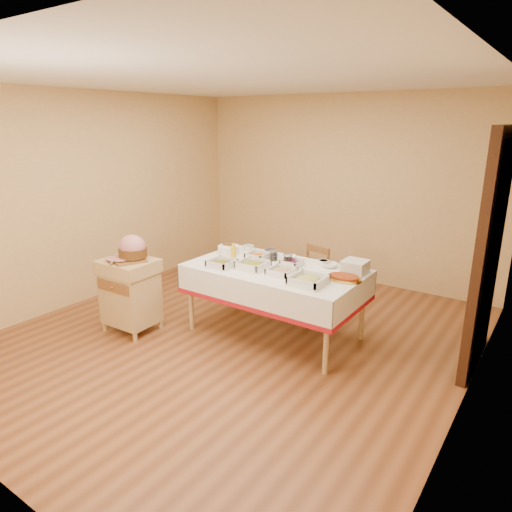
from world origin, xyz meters
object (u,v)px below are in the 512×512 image
Objects in this scene: butcher_cart at (130,291)px; preserve_jar_left at (274,256)px; dining_chair at (310,280)px; bread_basket at (229,249)px; brass_platter at (344,278)px; mustard_bottle at (233,252)px; preserve_jar_right at (288,259)px; plate_stack at (355,267)px; ham_on_board at (132,249)px; dining_table at (275,282)px.

butcher_cart is 1.61m from preserve_jar_left.
dining_chair is at bearing 67.10° from preserve_jar_left.
brass_platter is (1.48, -0.09, -0.03)m from bread_basket.
butcher_cart is 4.18× the size of mustard_bottle.
preserve_jar_right reaches higher than preserve_jar_left.
butcher_cart is 3.42× the size of plate_stack.
preserve_jar_left is 0.48× the size of plate_stack.
dining_chair is 1.03m from bread_basket.
butcher_cart is at bearing -152.09° from plate_stack.
butcher_cart is 0.98× the size of dining_chair.
preserve_jar_left is 0.59× the size of mustard_bottle.
ham_on_board is at bearing -122.50° from bread_basket.
mustard_bottle is at bearing 43.92° from ham_on_board.
preserve_jar_left is (-0.15, 0.21, 0.21)m from dining_table.
plate_stack is (0.70, 0.14, 0.01)m from preserve_jar_right.
preserve_jar_right is 0.61m from mustard_bottle.
butcher_cart is at bearing -157.92° from brass_platter.
preserve_jar_left is (1.20, 1.02, 0.35)m from butcher_cart.
ham_on_board reaches higher than mustard_bottle.
plate_stack is at bearing 90.68° from brass_platter.
preserve_jar_right is 0.71m from brass_platter.
plate_stack is at bearing 27.67° from ham_on_board.
ham_on_board is at bearing -149.51° from dining_table.
butcher_cart is 1.75m from preserve_jar_right.
bread_basket is 1.49m from brass_platter.
brass_platter is (1.29, 0.07, -0.07)m from mustard_bottle.
ham_on_board reaches higher than dining_chair.
brass_platter is (2.07, 0.82, -0.14)m from ham_on_board.
dining_chair is 3.34× the size of bread_basket.
dining_chair is at bearing 47.09° from ham_on_board.
brass_platter is at bearing -89.32° from plate_stack.
dining_table is 4.37× the size of ham_on_board.
ham_on_board is at bearing -152.33° from plate_stack.
plate_stack is 0.26m from brass_platter.
dining_chair is 3.50× the size of plate_stack.
preserve_jar_left is (1.16, 0.98, -0.11)m from ham_on_board.
preserve_jar_right is 0.36× the size of brass_platter.
preserve_jar_left is at bearing 40.34° from ham_on_board.
dining_table is 0.77m from bread_basket.
dining_chair is 6.63× the size of preserve_jar_right.
butcher_cart is 2.41m from plate_stack.
mustard_bottle reaches higher than brass_platter.
dining_table is 14.64× the size of preserve_jar_right.
preserve_jar_left reaches higher than dining_table.
mustard_bottle reaches higher than bread_basket.
bread_basket reaches higher than dining_table.
mustard_bottle reaches higher than dining_chair.
mustard_bottle is (0.78, 0.75, -0.08)m from ham_on_board.
dining_chair is at bearing 50.83° from mustard_bottle.
plate_stack is at bearing 11.31° from preserve_jar_right.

